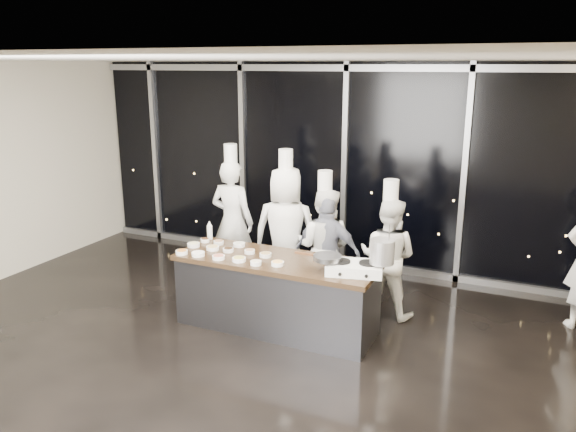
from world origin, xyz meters
name	(u,v)px	position (x,y,z in m)	size (l,w,h in m)	color
ground	(242,361)	(0.00, 0.00, 0.00)	(9.00, 9.00, 0.00)	black
room_shell	(253,160)	(0.18, 0.00, 2.25)	(9.02, 7.02, 3.21)	beige
window_wall	(345,167)	(0.00, 3.43, 1.60)	(8.90, 0.11, 3.20)	black
demo_counter	(277,293)	(0.00, 0.90, 0.45)	(2.46, 0.86, 0.90)	#3A3A3F
stove	(354,268)	(1.00, 0.82, 0.96)	(0.69, 0.51, 0.14)	white
frying_pan	(327,257)	(0.70, 0.74, 1.07)	(0.58, 0.38, 0.05)	gray
stock_pot	(382,252)	(1.29, 0.88, 1.18)	(0.27, 0.27, 0.27)	#B4B4B7
prep_bowls	(226,252)	(-0.65, 0.81, 0.93)	(1.43, 0.70, 0.05)	white
squeeze_bottle	(210,231)	(-1.14, 1.24, 1.02)	(0.07, 0.07, 0.25)	white
chef_far_left	(232,221)	(-1.26, 2.06, 0.93)	(0.67, 0.44, 2.06)	white
chef_left	(286,232)	(-0.30, 1.84, 0.93)	(1.01, 0.77, 2.07)	white
chef_center	(324,246)	(0.25, 1.85, 0.81)	(0.80, 0.63, 1.83)	white
guest	(327,252)	(0.34, 1.76, 0.76)	(0.89, 0.38, 1.52)	#151D3C
chef_right	(388,256)	(1.12, 1.84, 0.79)	(0.81, 0.66, 1.78)	white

